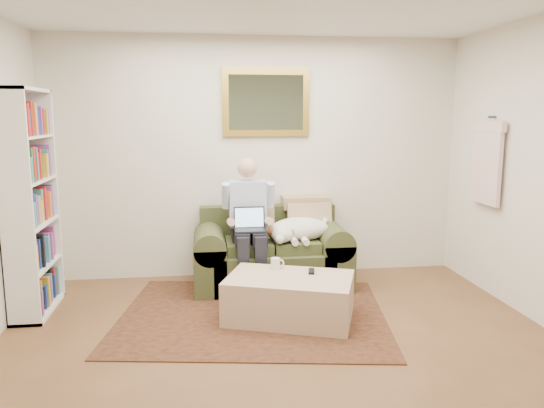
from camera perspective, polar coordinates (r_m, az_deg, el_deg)
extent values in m
cube|color=brown|center=(3.76, 2.38, -18.55)|extent=(4.50, 5.00, 0.01)
cube|color=silver|center=(5.81, -1.77, 4.94)|extent=(4.50, 0.01, 2.60)
cube|color=black|center=(4.84, -2.08, -11.81)|extent=(2.60, 2.21, 0.01)
cube|color=#404725|center=(5.57, -0.06, -6.84)|extent=(1.21, 0.78, 0.39)
cube|color=#404725|center=(5.79, -0.49, -2.12)|extent=(1.47, 0.17, 0.40)
cube|color=#404725|center=(5.51, -6.69, -6.58)|extent=(0.32, 0.78, 0.81)
cube|color=#404725|center=(5.67, 6.38, -6.11)|extent=(0.32, 0.78, 0.81)
cube|color=#404725|center=(5.43, -2.51, -4.51)|extent=(0.46, 0.52, 0.11)
cube|color=#404725|center=(5.49, 2.49, -4.35)|extent=(0.46, 0.52, 0.11)
cube|color=black|center=(5.21, -2.35, -2.83)|extent=(0.31, 0.22, 0.02)
cube|color=black|center=(5.29, -2.46, -1.44)|extent=(0.31, 0.06, 0.21)
cube|color=#99BFF2|center=(5.29, -2.46, -1.45)|extent=(0.28, 0.04, 0.18)
cube|color=#D0B28A|center=(4.69, 1.90, -10.09)|extent=(1.23, 1.00, 0.39)
cylinder|color=white|center=(4.84, 0.36, -6.41)|extent=(0.08, 0.08, 0.10)
cube|color=black|center=(4.76, 4.27, -7.22)|extent=(0.08, 0.16, 0.02)
cube|color=gold|center=(5.78, -0.65, 10.87)|extent=(0.94, 0.04, 0.72)
cube|color=gray|center=(5.76, -0.62, 10.87)|extent=(0.80, 0.01, 0.58)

